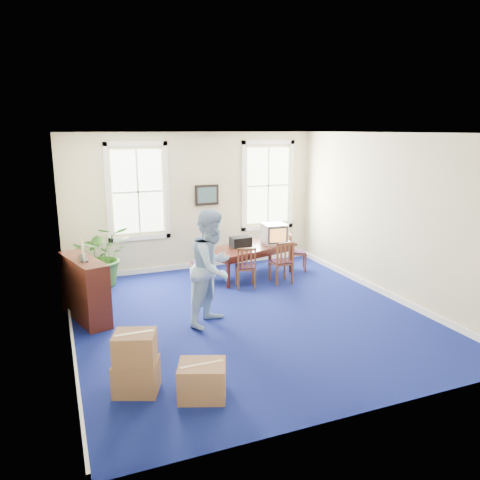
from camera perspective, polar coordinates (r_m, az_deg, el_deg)
name	(u,v)px	position (r m, az deg, el deg)	size (l,w,h in m)	color
floor	(247,315)	(8.51, 0.89, -9.15)	(6.50, 6.50, 0.00)	navy
ceiling	(248,133)	(7.86, 0.98, 12.94)	(6.50, 6.50, 0.00)	white
wall_back	(194,202)	(11.05, -5.62, 4.67)	(6.50, 6.50, 0.00)	beige
wall_front	(363,285)	(5.29, 14.74, -5.34)	(6.50, 6.50, 0.00)	beige
wall_left	(62,244)	(7.43, -20.92, -0.42)	(6.50, 6.50, 0.00)	beige
wall_right	(389,216)	(9.58, 17.73, 2.76)	(6.50, 6.50, 0.00)	beige
baseboard_back	(196,265)	(11.36, -5.40, -3.05)	(6.00, 0.04, 0.12)	white
baseboard_left	(72,339)	(7.92, -19.76, -11.29)	(0.04, 6.50, 0.12)	white
baseboard_right	(382,291)	(9.95, 16.97, -6.00)	(0.04, 6.50, 0.12)	white
window_left	(138,192)	(10.71, -12.35, 5.76)	(1.40, 0.12, 2.20)	white
window_right	(268,186)	(11.66, 3.42, 6.65)	(1.40, 0.12, 2.20)	white
wall_picture	(207,195)	(11.07, -4.07, 5.50)	(0.58, 0.06, 0.48)	black
conference_table	(251,261)	(10.61, 1.32, -2.57)	(2.04, 0.93, 0.69)	#441810
crt_tv	(274,234)	(10.75, 4.19, 0.78)	(0.50, 0.55, 0.46)	#B7B7BC
game_console	(286,242)	(10.88, 5.59, -0.20)	(0.17, 0.21, 0.05)	white
equipment_bag	(240,242)	(10.44, 0.06, -0.22)	(0.45, 0.29, 0.22)	black
chair_near_left	(245,267)	(9.81, 0.67, -3.27)	(0.40, 0.40, 0.90)	brown
chair_near_right	(281,262)	(10.14, 5.03, -2.65)	(0.42, 0.42, 0.94)	brown
chair_end_left	(200,264)	(10.19, -4.93, -2.88)	(0.37, 0.37, 0.83)	brown
chair_end_right	(298,252)	(11.09, 7.05, -1.47)	(0.39, 0.39, 0.88)	brown
man	(212,267)	(7.89, -3.38, -3.36)	(0.97, 0.75, 1.98)	#8DADD2
credenza	(85,289)	(8.60, -18.40, -5.68)	(0.40, 1.41, 1.11)	#441810
brochure_rack	(83,249)	(8.40, -18.62, -1.09)	(0.13, 0.71, 0.31)	#99999E
potted_plant	(103,255)	(10.28, -16.38, -1.82)	(1.19, 1.04, 1.33)	#2A561B
cardboard_boxes	(151,355)	(6.32, -10.84, -13.56)	(1.48, 1.48, 0.84)	#926343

